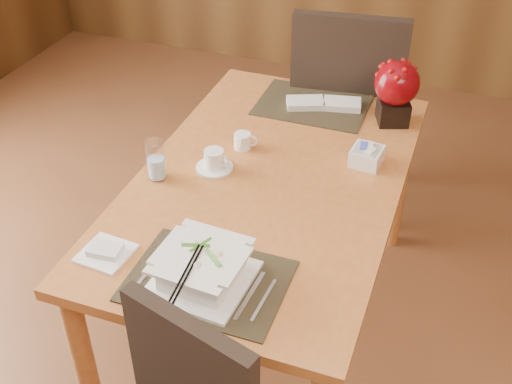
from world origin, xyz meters
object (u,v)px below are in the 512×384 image
(soup_setting, at_px, (202,269))
(water_glass, at_px, (156,160))
(coffee_cup, at_px, (214,161))
(dining_table, at_px, (270,199))
(berry_decor, at_px, (396,89))
(creamer_jug, at_px, (242,141))
(far_chair, at_px, (347,104))
(bread_plate, at_px, (106,253))
(sugar_caddy, at_px, (367,156))

(soup_setting, bearing_deg, water_glass, 133.97)
(soup_setting, xyz_separation_m, coffee_cup, (-0.19, 0.54, -0.02))
(dining_table, distance_m, berry_decor, 0.67)
(water_glass, bearing_deg, creamer_jug, 53.30)
(water_glass, bearing_deg, berry_decor, 43.45)
(soup_setting, xyz_separation_m, far_chair, (0.10, 1.41, -0.19))
(soup_setting, distance_m, far_chair, 1.43)
(coffee_cup, height_order, creamer_jug, coffee_cup)
(soup_setting, xyz_separation_m, creamer_jug, (-0.15, 0.71, -0.02))
(dining_table, xyz_separation_m, water_glass, (-0.37, -0.14, 0.17))
(berry_decor, bearing_deg, bread_plate, -121.74)
(far_chair, bearing_deg, coffee_cup, 64.77)
(dining_table, relative_size, coffee_cup, 11.20)
(water_glass, distance_m, far_chair, 1.11)
(dining_table, distance_m, bread_plate, 0.65)
(creamer_jug, distance_m, sugar_caddy, 0.46)
(sugar_caddy, bearing_deg, berry_decor, 84.16)
(coffee_cup, relative_size, bread_plate, 0.92)
(coffee_cup, bearing_deg, water_glass, -143.98)
(creamer_jug, relative_size, sugar_caddy, 0.78)
(sugar_caddy, height_order, berry_decor, berry_decor)
(berry_decor, height_order, bread_plate, berry_decor)
(creamer_jug, bearing_deg, far_chair, 58.22)
(sugar_caddy, bearing_deg, coffee_cup, -156.84)
(coffee_cup, distance_m, berry_decor, 0.77)
(sugar_caddy, xyz_separation_m, far_chair, (-0.22, 0.66, -0.17))
(soup_setting, height_order, far_chair, far_chair)
(dining_table, xyz_separation_m, creamer_jug, (-0.16, 0.15, 0.13))
(bread_plate, bearing_deg, sugar_caddy, 49.77)
(dining_table, height_order, bread_plate, bread_plate)
(dining_table, height_order, coffee_cup, coffee_cup)
(creamer_jug, bearing_deg, bread_plate, -117.04)
(far_chair, bearing_deg, sugar_caddy, 101.26)
(water_glass, xyz_separation_m, bread_plate, (0.04, -0.41, -0.07))
(coffee_cup, relative_size, berry_decor, 0.52)
(sugar_caddy, distance_m, far_chair, 0.71)
(soup_setting, height_order, berry_decor, berry_decor)
(dining_table, xyz_separation_m, berry_decor, (0.33, 0.53, 0.24))
(creamer_jug, xyz_separation_m, berry_decor, (0.49, 0.38, 0.12))
(water_glass, relative_size, sugar_caddy, 1.42)
(coffee_cup, bearing_deg, berry_decor, 45.43)
(dining_table, distance_m, soup_setting, 0.58)
(coffee_cup, bearing_deg, bread_plate, -103.68)
(sugar_caddy, bearing_deg, soup_setting, -112.34)
(coffee_cup, relative_size, creamer_jug, 1.62)
(creamer_jug, height_order, berry_decor, berry_decor)
(sugar_caddy, distance_m, bread_plate, 0.98)
(berry_decor, relative_size, far_chair, 0.24)
(soup_setting, distance_m, water_glass, 0.55)
(dining_table, xyz_separation_m, soup_setting, (-0.01, -0.56, 0.15))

